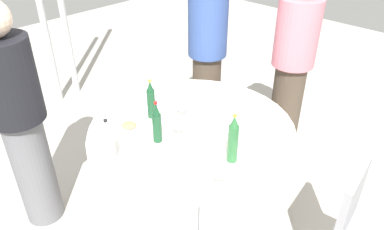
{
  "coord_description": "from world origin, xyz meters",
  "views": [
    {
      "loc": [
        1.44,
        -1.51,
        2.13
      ],
      "look_at": [
        0.0,
        0.0,
        0.82
      ],
      "focal_mm": 35.05,
      "sensor_mm": 36.0,
      "label": 1
    }
  ],
  "objects_px": {
    "wine_glass_outer": "(182,105)",
    "plate_north": "(174,103)",
    "person_rear": "(292,68)",
    "bottle_clear_front": "(109,143)",
    "wine_glass_right": "(220,171)",
    "bottle_green_rear": "(233,140)",
    "dining_table": "(192,143)",
    "chair_west": "(364,228)",
    "plate_mid": "(208,122)",
    "plate_near": "(129,127)",
    "bottle_dark_green_south": "(151,100)",
    "person_front": "(207,52)",
    "person_inner": "(19,119)",
    "bottle_dark_green_inner": "(157,123)",
    "wine_glass_south": "(178,123)"
  },
  "relations": [
    {
      "from": "wine_glass_south",
      "to": "wine_glass_right",
      "type": "height_order",
      "value": "wine_glass_south"
    },
    {
      "from": "bottle_dark_green_inner",
      "to": "dining_table",
      "type": "bearing_deg",
      "value": 82.34
    },
    {
      "from": "wine_glass_right",
      "to": "dining_table",
      "type": "bearing_deg",
      "value": 147.78
    },
    {
      "from": "plate_mid",
      "to": "plate_near",
      "type": "height_order",
      "value": "plate_near"
    },
    {
      "from": "dining_table",
      "to": "wine_glass_south",
      "type": "height_order",
      "value": "wine_glass_south"
    },
    {
      "from": "wine_glass_right",
      "to": "chair_west",
      "type": "height_order",
      "value": "wine_glass_right"
    },
    {
      "from": "bottle_clear_front",
      "to": "wine_glass_right",
      "type": "bearing_deg",
      "value": 25.42
    },
    {
      "from": "plate_north",
      "to": "person_front",
      "type": "height_order",
      "value": "person_front"
    },
    {
      "from": "bottle_dark_green_south",
      "to": "person_rear",
      "type": "relative_size",
      "value": 0.18
    },
    {
      "from": "person_rear",
      "to": "bottle_dark_green_south",
      "type": "bearing_deg",
      "value": -102.29
    },
    {
      "from": "dining_table",
      "to": "person_rear",
      "type": "xyz_separation_m",
      "value": [
        0.1,
        1.08,
        0.24
      ]
    },
    {
      "from": "person_inner",
      "to": "bottle_dark_green_inner",
      "type": "bearing_deg",
      "value": -100.11
    },
    {
      "from": "plate_mid",
      "to": "person_inner",
      "type": "distance_m",
      "value": 1.22
    },
    {
      "from": "bottle_green_rear",
      "to": "bottle_clear_front",
      "type": "height_order",
      "value": "bottle_green_rear"
    },
    {
      "from": "person_inner",
      "to": "wine_glass_outer",
      "type": "bearing_deg",
      "value": -84.26
    },
    {
      "from": "bottle_dark_green_inner",
      "to": "chair_west",
      "type": "xyz_separation_m",
      "value": [
        1.19,
        0.43,
        -0.35
      ]
    },
    {
      "from": "dining_table",
      "to": "person_rear",
      "type": "relative_size",
      "value": 0.88
    },
    {
      "from": "wine_glass_right",
      "to": "wine_glass_outer",
      "type": "height_order",
      "value": "wine_glass_outer"
    },
    {
      "from": "bottle_clear_front",
      "to": "wine_glass_south",
      "type": "xyz_separation_m",
      "value": [
        0.11,
        0.44,
        -0.02
      ]
    },
    {
      "from": "plate_north",
      "to": "plate_mid",
      "type": "height_order",
      "value": "same"
    },
    {
      "from": "bottle_clear_front",
      "to": "plate_north",
      "type": "relative_size",
      "value": 1.35
    },
    {
      "from": "bottle_green_rear",
      "to": "plate_mid",
      "type": "xyz_separation_m",
      "value": [
        -0.36,
        0.2,
        -0.14
      ]
    },
    {
      "from": "wine_glass_south",
      "to": "plate_mid",
      "type": "bearing_deg",
      "value": 84.03
    },
    {
      "from": "dining_table",
      "to": "bottle_dark_green_inner",
      "type": "distance_m",
      "value": 0.39
    },
    {
      "from": "bottle_dark_green_inner",
      "to": "wine_glass_south",
      "type": "xyz_separation_m",
      "value": [
        0.07,
        0.11,
        -0.02
      ]
    },
    {
      "from": "wine_glass_outer",
      "to": "person_rear",
      "type": "distance_m",
      "value": 1.08
    },
    {
      "from": "wine_glass_outer",
      "to": "plate_north",
      "type": "xyz_separation_m",
      "value": [
        -0.17,
        0.09,
        -0.1
      ]
    },
    {
      "from": "plate_mid",
      "to": "chair_west",
      "type": "height_order",
      "value": "chair_west"
    },
    {
      "from": "plate_near",
      "to": "bottle_clear_front",
      "type": "bearing_deg",
      "value": -55.38
    },
    {
      "from": "bottle_dark_green_south",
      "to": "plate_mid",
      "type": "distance_m",
      "value": 0.41
    },
    {
      "from": "dining_table",
      "to": "bottle_green_rear",
      "type": "bearing_deg",
      "value": -13.98
    },
    {
      "from": "wine_glass_south",
      "to": "wine_glass_outer",
      "type": "xyz_separation_m",
      "value": [
        -0.15,
        0.18,
        -0.01
      ]
    },
    {
      "from": "person_rear",
      "to": "chair_west",
      "type": "height_order",
      "value": "person_rear"
    },
    {
      "from": "bottle_green_rear",
      "to": "person_rear",
      "type": "height_order",
      "value": "person_rear"
    },
    {
      "from": "wine_glass_outer",
      "to": "person_rear",
      "type": "bearing_deg",
      "value": 78.45
    },
    {
      "from": "plate_north",
      "to": "chair_west",
      "type": "xyz_separation_m",
      "value": [
        1.44,
        0.04,
        -0.23
      ]
    },
    {
      "from": "bottle_green_rear",
      "to": "plate_north",
      "type": "relative_size",
      "value": 1.45
    },
    {
      "from": "person_rear",
      "to": "bottle_clear_front",
      "type": "bearing_deg",
      "value": -90.71
    },
    {
      "from": "bottle_green_rear",
      "to": "plate_mid",
      "type": "bearing_deg",
      "value": 150.93
    },
    {
      "from": "wine_glass_outer",
      "to": "plate_near",
      "type": "relative_size",
      "value": 0.66
    },
    {
      "from": "wine_glass_outer",
      "to": "person_inner",
      "type": "bearing_deg",
      "value": -126.21
    },
    {
      "from": "plate_north",
      "to": "person_front",
      "type": "xyz_separation_m",
      "value": [
        -0.31,
        0.71,
        0.1
      ]
    },
    {
      "from": "plate_north",
      "to": "plate_near",
      "type": "height_order",
      "value": "plate_near"
    },
    {
      "from": "plate_north",
      "to": "person_inner",
      "type": "xyz_separation_m",
      "value": [
        -0.45,
        -0.93,
        0.1
      ]
    },
    {
      "from": "dining_table",
      "to": "bottle_dark_green_south",
      "type": "bearing_deg",
      "value": -158.12
    },
    {
      "from": "bottle_dark_green_south",
      "to": "wine_glass_outer",
      "type": "distance_m",
      "value": 0.21
    },
    {
      "from": "person_inner",
      "to": "person_front",
      "type": "xyz_separation_m",
      "value": [
        0.14,
        1.64,
        0.0
      ]
    },
    {
      "from": "dining_table",
      "to": "wine_glass_right",
      "type": "distance_m",
      "value": 0.66
    },
    {
      "from": "plate_north",
      "to": "person_inner",
      "type": "distance_m",
      "value": 1.04
    },
    {
      "from": "bottle_dark_green_inner",
      "to": "bottle_dark_green_south",
      "type": "bearing_deg",
      "value": 145.99
    }
  ]
}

